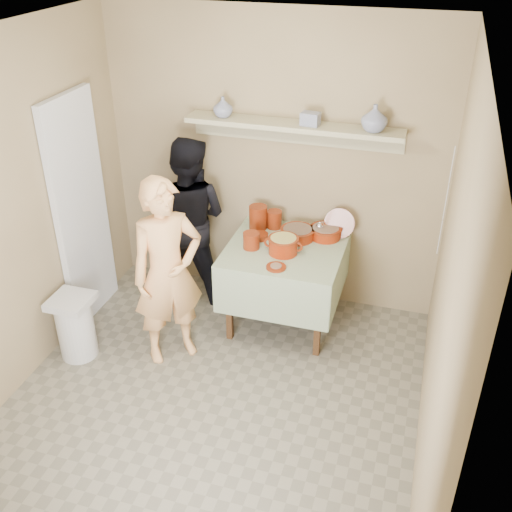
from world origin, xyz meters
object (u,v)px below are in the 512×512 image
(person_cook, at_px, (168,273))
(cazuela_rice, at_px, (283,244))
(serving_table, at_px, (285,259))
(trash_bin, at_px, (76,326))
(person_helper, at_px, (188,220))

(person_cook, distance_m, cazuela_rice, 0.97)
(person_cook, xyz_separation_m, cazuela_rice, (0.77, 0.60, 0.06))
(serving_table, height_order, trash_bin, serving_table)
(serving_table, distance_m, cazuela_rice, 0.23)
(serving_table, xyz_separation_m, cazuela_rice, (0.00, -0.11, 0.20))
(person_helper, height_order, trash_bin, person_helper)
(person_cook, xyz_separation_m, serving_table, (0.76, 0.70, -0.14))
(trash_bin, bearing_deg, person_cook, 18.27)
(person_helper, relative_size, cazuela_rice, 4.72)
(person_cook, relative_size, person_helper, 1.01)
(person_helper, bearing_deg, cazuela_rice, 159.34)
(cazuela_rice, relative_size, trash_bin, 0.59)
(serving_table, distance_m, trash_bin, 1.82)
(person_cook, distance_m, person_helper, 0.92)
(person_helper, height_order, cazuela_rice, person_helper)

